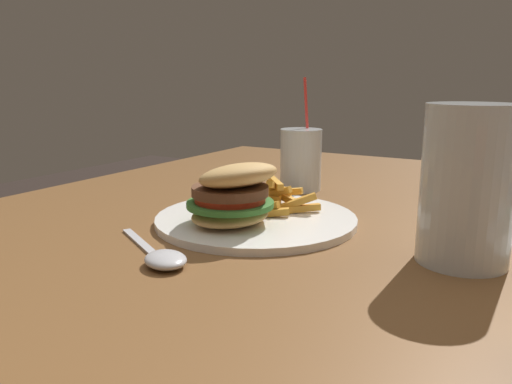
% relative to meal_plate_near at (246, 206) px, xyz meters
% --- Properties ---
extents(dining_table, '(1.45, 1.25, 0.71)m').
position_rel_meal_plate_near_xyz_m(dining_table, '(0.03, 0.19, -0.10)').
color(dining_table, brown).
rests_on(dining_table, ground_plane).
extents(meal_plate_near, '(0.28, 0.28, 0.10)m').
position_rel_meal_plate_near_xyz_m(meal_plate_near, '(0.00, 0.00, 0.00)').
color(meal_plate_near, white).
rests_on(meal_plate_near, dining_table).
extents(beer_glass, '(0.10, 0.10, 0.17)m').
position_rel_meal_plate_near_xyz_m(beer_glass, '(-0.00, 0.27, 0.05)').
color(beer_glass, silver).
rests_on(beer_glass, dining_table).
extents(juice_glass, '(0.07, 0.07, 0.20)m').
position_rel_meal_plate_near_xyz_m(juice_glass, '(-0.24, -0.04, 0.02)').
color(juice_glass, silver).
rests_on(juice_glass, dining_table).
extents(spoon, '(0.11, 0.16, 0.02)m').
position_rel_meal_plate_near_xyz_m(spoon, '(0.16, -0.00, -0.02)').
color(spoon, silver).
rests_on(spoon, dining_table).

